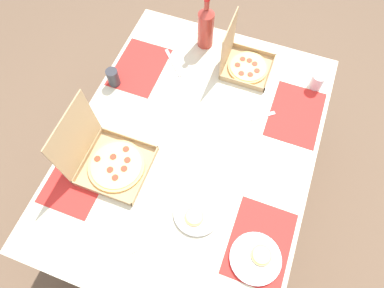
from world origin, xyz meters
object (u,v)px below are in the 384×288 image
at_px(cup_clear_left, 113,77).
at_px(plate_far_right, 197,213).
at_px(soda_bottle, 206,27).
at_px(pizza_box_corner_right, 108,160).
at_px(cup_red, 317,81).
at_px(pizza_box_edge_far, 244,62).
at_px(plate_near_left, 256,258).

bearing_deg(cup_clear_left, plate_far_right, -128.29).
distance_m(soda_bottle, cup_clear_left, 0.58).
bearing_deg(plate_far_right, pizza_box_corner_right, 80.10).
distance_m(soda_bottle, cup_red, 0.67).
relative_size(pizza_box_corner_right, cup_clear_left, 3.42).
bearing_deg(soda_bottle, pizza_box_edge_far, -109.57).
height_order(pizza_box_corner_right, cup_clear_left, pizza_box_corner_right).
relative_size(plate_far_right, cup_clear_left, 2.12).
distance_m(plate_far_right, cup_clear_left, 0.85).
distance_m(pizza_box_corner_right, soda_bottle, 0.90).
bearing_deg(pizza_box_edge_far, plate_far_right, -177.15).
relative_size(pizza_box_corner_right, plate_far_right, 1.62).
bearing_deg(pizza_box_corner_right, cup_clear_left, 23.23).
bearing_deg(cup_clear_left, soda_bottle, -39.97).
bearing_deg(plate_far_right, cup_red, -22.08).
relative_size(plate_far_right, soda_bottle, 0.66).
height_order(soda_bottle, cup_clear_left, soda_bottle).
relative_size(pizza_box_edge_far, plate_near_left, 1.31).
relative_size(pizza_box_edge_far, plate_far_right, 1.36).
bearing_deg(plate_far_right, soda_bottle, 17.32).
relative_size(soda_bottle, cup_clear_left, 3.20).
distance_m(pizza_box_corner_right, plate_far_right, 0.49).
height_order(pizza_box_corner_right, plate_far_right, pizza_box_corner_right).
xyz_separation_m(plate_far_right, cup_clear_left, (0.53, 0.67, 0.04)).
bearing_deg(soda_bottle, cup_clear_left, 140.03).
bearing_deg(plate_far_right, plate_near_left, -107.59).
xyz_separation_m(pizza_box_edge_far, plate_far_right, (-0.87, -0.04, -0.04)).
bearing_deg(cup_red, pizza_box_corner_right, 133.80).
distance_m(pizza_box_corner_right, cup_clear_left, 0.48).
height_order(cup_clear_left, cup_red, cup_clear_left).
bearing_deg(pizza_box_edge_far, cup_clear_left, 119.02).
distance_m(pizza_box_edge_far, soda_bottle, 0.29).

